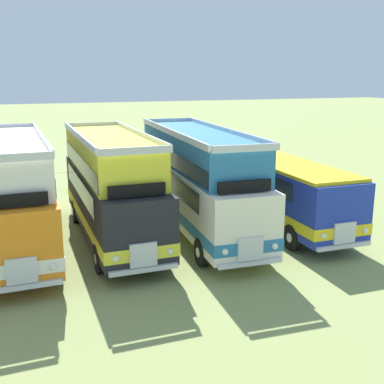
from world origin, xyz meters
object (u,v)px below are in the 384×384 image
object	(u,v)px
bus_fifth_in_row	(111,184)
bus_seventh_in_row	(272,184)
bus_sixth_in_row	(197,177)
bus_fourth_in_row	(13,190)

from	to	relation	value
bus_fifth_in_row	bus_seventh_in_row	xyz separation A→B (m)	(7.56, 0.14, -0.60)
bus_fifth_in_row	bus_sixth_in_row	xyz separation A→B (m)	(3.79, 0.03, 0.01)
bus_fourth_in_row	bus_fifth_in_row	bearing A→B (deg)	-4.52
bus_fourth_in_row	bus_sixth_in_row	bearing A→B (deg)	-2.05
bus_sixth_in_row	bus_fourth_in_row	bearing A→B (deg)	177.95
bus_fourth_in_row	bus_seventh_in_row	distance (m)	11.36
bus_fourth_in_row	bus_seventh_in_row	bearing A→B (deg)	-0.80
bus_fifth_in_row	bus_seventh_in_row	bearing A→B (deg)	1.07
bus_fifth_in_row	bus_seventh_in_row	distance (m)	7.59
bus_fourth_in_row	bus_fifth_in_row	xyz separation A→B (m)	(3.78, -0.30, -0.00)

